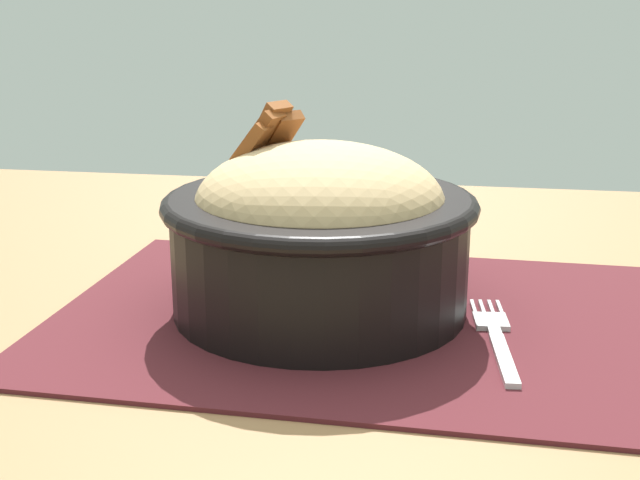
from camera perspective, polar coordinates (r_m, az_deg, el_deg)
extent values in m
cube|color=olive|center=(0.60, 1.65, -6.73)|extent=(1.13, 0.86, 0.04)
cylinder|color=brown|center=(1.24, -20.52, -13.70)|extent=(0.04, 0.04, 0.69)
cube|color=#47191E|center=(0.58, 4.58, -5.38)|extent=(0.46, 0.31, 0.00)
cylinder|color=black|center=(0.58, 0.00, -0.87)|extent=(0.20, 0.20, 0.08)
torus|color=black|center=(0.57, 0.00, 2.47)|extent=(0.21, 0.21, 0.01)
ellipsoid|color=tan|center=(0.57, 0.00, 2.57)|extent=(0.19, 0.19, 0.08)
sphere|color=#296B25|center=(0.54, 0.49, 4.29)|extent=(0.03, 0.03, 0.03)
sphere|color=#296B25|center=(0.54, -2.67, 4.15)|extent=(0.03, 0.03, 0.03)
sphere|color=#296B25|center=(0.56, 1.52, 4.56)|extent=(0.03, 0.03, 0.03)
cylinder|color=orange|center=(0.58, -2.38, 4.70)|extent=(0.03, 0.02, 0.01)
cylinder|color=orange|center=(0.58, 0.96, 4.74)|extent=(0.03, 0.04, 0.01)
cube|color=brown|center=(0.60, -3.05, 6.64)|extent=(0.05, 0.05, 0.05)
cube|color=brown|center=(0.60, -3.91, 6.68)|extent=(0.05, 0.04, 0.06)
cube|color=brown|center=(0.59, -4.61, 6.40)|extent=(0.05, 0.03, 0.05)
cube|color=brown|center=(0.58, -5.11, 5.87)|extent=(0.04, 0.02, 0.04)
cube|color=silver|center=(0.52, 12.34, -7.90)|extent=(0.02, 0.07, 0.00)
cube|color=silver|center=(0.56, 11.73, -6.13)|extent=(0.01, 0.01, 0.00)
cube|color=silver|center=(0.58, 11.48, -5.41)|extent=(0.02, 0.03, 0.00)
cube|color=silver|center=(0.60, 12.04, -4.54)|extent=(0.00, 0.02, 0.00)
cube|color=silver|center=(0.60, 11.47, -4.53)|extent=(0.00, 0.02, 0.00)
cube|color=silver|center=(0.60, 10.89, -4.53)|extent=(0.00, 0.02, 0.00)
cube|color=silver|center=(0.60, 10.32, -4.52)|extent=(0.00, 0.02, 0.00)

